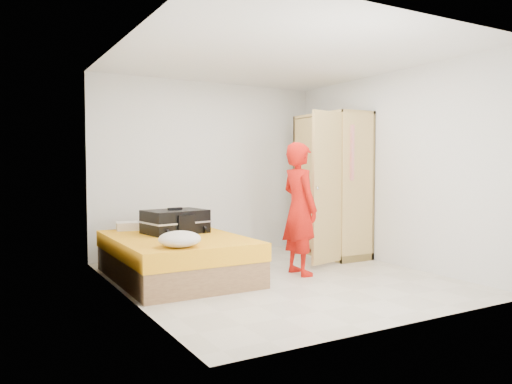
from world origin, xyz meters
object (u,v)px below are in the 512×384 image
bed (176,257)px  person (300,209)px  wardrobe (331,189)px  suitcase (175,222)px  round_cushion (180,239)px

bed → person: size_ratio=1.25×
bed → person: bearing=-21.4°
wardrobe → person: 1.37m
wardrobe → person: size_ratio=1.30×
suitcase → round_cushion: (-0.34, -1.05, -0.06)m
wardrobe → suitcase: 2.43m
bed → round_cushion: (-0.25, -0.77, 0.33)m
person → round_cushion: person is taller
bed → wardrobe: wardrobe is taller
wardrobe → round_cushion: wardrobe is taller
round_cushion → wardrobe: bearing=20.0°
person → suitcase: bearing=58.1°
wardrobe → bed: bearing=-174.6°
wardrobe → round_cushion: (-2.75, -1.00, -0.41)m
person → suitcase: size_ratio=1.98×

